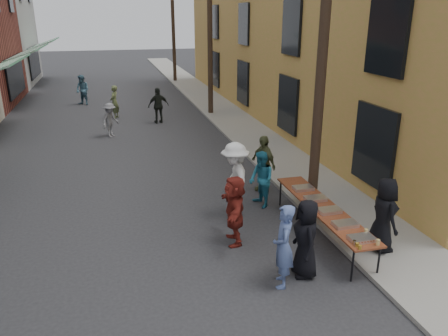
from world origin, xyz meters
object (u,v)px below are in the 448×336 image
utility_pole_far (173,20)px  guest_front_c (261,180)px  utility_pole_mid (210,24)px  serving_table (323,208)px  server (384,215)px  guest_front_a (306,238)px  catering_tray_sausage (362,238)px  utility_pole_near (324,36)px

utility_pole_far → guest_front_c: bearing=-93.2°
utility_pole_mid → serving_table: (-0.50, -13.56, -3.79)m
guest_front_c → server: 3.49m
guest_front_a → guest_front_c: guest_front_a is taller
utility_pole_far → server: bearing=-89.2°
utility_pole_mid → server: 15.05m
serving_table → guest_front_a: (-1.09, -1.40, 0.10)m
server → serving_table: bearing=44.2°
server → guest_front_c: bearing=34.0°
catering_tray_sausage → guest_front_a: 1.12m
utility_pole_mid → guest_front_a: size_ratio=5.53×
utility_pole_mid → catering_tray_sausage: (-0.50, -15.21, -3.71)m
serving_table → catering_tray_sausage: bearing=-90.0°
serving_table → catering_tray_sausage: size_ratio=8.00×
utility_pole_near → utility_pole_mid: (0.00, 12.00, 0.00)m
serving_table → guest_front_c: bearing=112.7°
utility_pole_far → guest_front_a: bearing=-93.4°
utility_pole_near → utility_pole_far: (0.00, 24.00, 0.00)m
utility_pole_near → catering_tray_sausage: bearing=-98.9°
utility_pole_near → utility_pole_far: 24.00m
catering_tray_sausage → serving_table: bearing=90.0°
utility_pole_far → utility_pole_mid: bearing=-90.0°
serving_table → catering_tray_sausage: 1.65m
utility_pole_mid → catering_tray_sausage: 15.66m
utility_pole_near → serving_table: size_ratio=2.25×
serving_table → catering_tray_sausage: (-0.00, -1.65, 0.08)m
serving_table → server: (0.88, -1.06, 0.22)m
utility_pole_mid → guest_front_c: utility_pole_mid is taller
serving_table → guest_front_a: 1.78m
utility_pole_near → guest_front_c: utility_pole_near is taller
serving_table → utility_pole_far: bearing=88.9°
utility_pole_mid → guest_front_a: 15.49m
utility_pole_near → server: 4.44m
guest_front_c → utility_pole_mid: bearing=165.3°
guest_front_c → utility_pole_far: bearing=168.6°
serving_table → catering_tray_sausage: catering_tray_sausage is taller
utility_pole_far → server: size_ratio=5.41×
utility_pole_mid → serving_table: size_ratio=2.25×
utility_pole_far → guest_front_c: utility_pole_far is taller
utility_pole_mid → serving_table: bearing=-92.1°
serving_table → guest_front_a: bearing=-127.9°
guest_front_c → serving_table: bearing=14.5°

